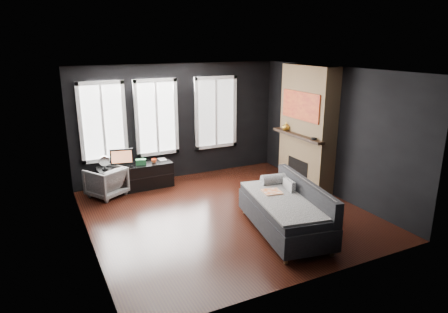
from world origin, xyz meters
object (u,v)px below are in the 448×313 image
sofa (285,208)px  monitor (122,157)px  armchair (106,180)px  mug (154,160)px  book (159,156)px  mantel_vase (286,126)px  media_console (136,177)px

sofa → monitor: (-2.01, 3.24, 0.33)m
armchair → mug: size_ratio=5.98×
sofa → book: sofa is taller
armchair → book: size_ratio=3.13×
mug → sofa: bearing=-67.7°
armchair → mantel_vase: (3.92, -0.90, 0.97)m
monitor → book: monitor is taller
mug → book: size_ratio=0.52×
media_console → monitor: (-0.27, 0.01, 0.50)m
armchair → monitor: 0.61m
mantel_vase → monitor: bearing=163.2°
monitor → mug: (0.70, -0.04, -0.16)m
mug → book: bearing=41.1°
mug → mantel_vase: size_ratio=0.63×
monitor → mug: bearing=8.3°
sofa → book: size_ratio=9.38×
armchair → monitor: monitor is taller
armchair → mantel_vase: mantel_vase is taller
media_console → monitor: bearing=174.9°
mantel_vase → mug: bearing=160.0°
media_console → mug: bearing=-5.2°
sofa → mantel_vase: bearing=65.6°
sofa → media_console: sofa is taller
sofa → monitor: bearing=132.2°
media_console → monitor: 0.57m
monitor → mug: size_ratio=4.25×
mug → media_console: bearing=176.9°
media_console → book: bearing=8.4°
sofa → media_console: size_ratio=1.29×
sofa → book: (-1.16, 3.34, 0.22)m
media_console → monitor: monitor is taller
sofa → mantel_vase: (1.51, 2.18, 0.87)m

